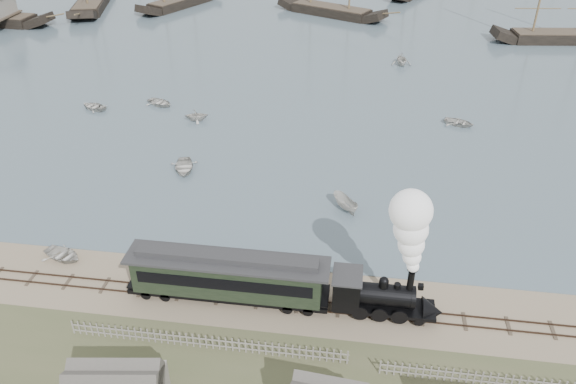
# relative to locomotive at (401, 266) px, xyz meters

# --- Properties ---
(ground) EXTENTS (600.00, 600.00, 0.00)m
(ground) POSITION_rel_locomotive_xyz_m (-6.05, 2.00, -4.55)
(ground) COLOR tan
(ground) RESTS_ON ground
(rail_track) EXTENTS (120.00, 1.80, 0.16)m
(rail_track) POSITION_rel_locomotive_xyz_m (-6.05, 0.00, -4.51)
(rail_track) COLOR #39291F
(rail_track) RESTS_ON ground
(picket_fence_west) EXTENTS (19.00, 0.10, 1.20)m
(picket_fence_west) POSITION_rel_locomotive_xyz_m (-12.55, -5.00, -4.55)
(picket_fence_west) COLOR gray
(picket_fence_west) RESTS_ON ground
(locomotive) EXTENTS (7.93, 2.96, 9.89)m
(locomotive) POSITION_rel_locomotive_xyz_m (0.00, 0.00, 0.00)
(locomotive) COLOR black
(locomotive) RESTS_ON ground
(passenger_coach) EXTENTS (14.81, 2.86, 3.60)m
(passenger_coach) POSITION_rel_locomotive_xyz_m (-12.21, 0.00, -2.29)
(passenger_coach) COLOR black
(passenger_coach) RESTS_ON ground
(beached_dinghy) EXTENTS (3.47, 4.08, 0.72)m
(beached_dinghy) POSITION_rel_locomotive_xyz_m (-26.77, 2.69, -4.20)
(beached_dinghy) COLOR beige
(beached_dinghy) RESTS_ON ground
(rowboat_0) EXTENTS (4.60, 3.81, 0.82)m
(rowboat_0) POSITION_rel_locomotive_xyz_m (-21.22, 17.97, -4.08)
(rowboat_0) COLOR beige
(rowboat_0) RESTS_ON harbor_water
(rowboat_1) EXTENTS (3.01, 3.30, 1.48)m
(rowboat_1) POSITION_rel_locomotive_xyz_m (-23.30, 29.97, -3.75)
(rowboat_1) COLOR beige
(rowboat_1) RESTS_ON harbor_water
(rowboat_2) EXTENTS (3.31, 3.04, 1.27)m
(rowboat_2) POSITION_rel_locomotive_xyz_m (-4.34, 13.07, -3.86)
(rowboat_2) COLOR beige
(rowboat_2) RESTS_ON harbor_water
(rowboat_3) EXTENTS (3.69, 4.24, 0.73)m
(rowboat_3) POSITION_rel_locomotive_xyz_m (8.19, 33.21, -4.13)
(rowboat_3) COLOR beige
(rowboat_3) RESTS_ON harbor_water
(rowboat_6) EXTENTS (3.71, 4.28, 0.74)m
(rowboat_6) POSITION_rel_locomotive_xyz_m (-37.24, 31.56, -4.12)
(rowboat_6) COLOR beige
(rowboat_6) RESTS_ON harbor_water
(rowboat_7) EXTENTS (3.88, 3.49, 1.82)m
(rowboat_7) POSITION_rel_locomotive_xyz_m (1.93, 53.86, -3.58)
(rowboat_7) COLOR beige
(rowboat_7) RESTS_ON harbor_water
(rowboat_8) EXTENTS (3.98, 4.49, 0.77)m
(rowboat_8) POSITION_rel_locomotive_xyz_m (-29.28, 33.87, -4.11)
(rowboat_8) COLOR beige
(rowboat_8) RESTS_ON harbor_water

